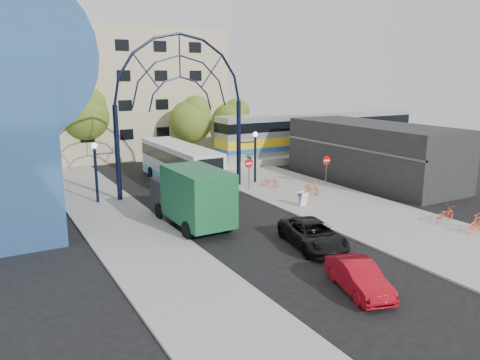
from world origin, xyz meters
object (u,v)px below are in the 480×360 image
gateway_arch (180,82)px  tree_north_c (233,118)px  black_suv (313,234)px  street_name_sign (249,163)px  bike_near_a (270,181)px  bike_far_a (445,214)px  train_car (320,131)px  do_not_enter_sign (326,163)px  green_truck (191,196)px  sandwich_board (303,197)px  city_bus (180,164)px  red_sedan (359,277)px  bike_near_b (312,188)px  stop_sign (249,166)px  tree_north_b (85,113)px  bike_far_b (478,223)px  tree_north_a (192,119)px

gateway_arch → tree_north_c: bearing=49.0°
gateway_arch → black_suv: 16.53m
tree_north_c → black_suv: tree_north_c is taller
street_name_sign → bike_near_a: size_ratio=1.69×
bike_far_a → bike_near_a: bearing=10.1°
tree_north_c → train_car: bearing=-37.0°
do_not_enter_sign → green_truck: bearing=-164.4°
sandwich_board → bike_near_a: size_ratio=0.60×
city_bus → red_sedan: bearing=-92.7°
red_sedan → bike_near_a: bearing=83.6°
city_bus → bike_far_a: (10.13, -18.17, -1.14)m
bike_near_b → red_sedan: bearing=-124.1°
stop_sign → bike_far_a: stop_sign is taller
tree_north_c → bike_near_b: size_ratio=3.89×
tree_north_b → bike_far_a: tree_north_b is taller
street_name_sign → tree_north_b: size_ratio=0.35×
gateway_arch → tree_north_b: bearing=103.7°
city_bus → bike_near_b: 11.30m
street_name_sign → black_suv: size_ratio=0.55×
black_suv → bike_far_b: (9.57, -3.08, -0.03)m
gateway_arch → do_not_enter_sign: (11.00, -4.00, -6.58)m
gateway_arch → city_bus: size_ratio=1.12×
sandwich_board → tree_north_a: 20.33m
red_sedan → bike_near_a: 19.04m
gateway_arch → train_car: bearing=21.8°
gateway_arch → bike_near_a: size_ratio=8.24×
tree_north_b → green_truck: size_ratio=1.10×
green_truck → city_bus: bearing=70.4°
sandwich_board → tree_north_c: tree_north_c is taller
sandwich_board → bike_far_a: bearing=-53.1°
red_sedan → bike_near_b: red_sedan is taller
do_not_enter_sign → black_suv: 14.26m
tree_north_b → red_sedan: 36.11m
do_not_enter_sign → bike_far_a: do_not_enter_sign is taller
stop_sign → street_name_sign: bearing=56.4°
gateway_arch → bike_far_b: gateway_arch is taller
gateway_arch → tree_north_a: bearing=62.8°
sandwich_board → red_sedan: (-5.86, -11.68, -0.08)m
stop_sign → green_truck: green_truck is taller
tree_north_a → black_suv: tree_north_a is taller
do_not_enter_sign → red_sedan: do_not_enter_sign is taller
green_truck → bike_near_b: size_ratio=4.38×
city_bus → bike_far_b: 22.78m
stop_sign → black_suv: (-3.39, -12.47, -1.29)m
bike_far_a → tree_north_b: bearing=17.9°
black_suv → city_bus: bearing=103.7°
black_suv → bike_far_b: size_ratio=2.77×
street_name_sign → red_sedan: size_ratio=0.70×
tree_north_a → tree_north_c: tree_north_a is taller
street_name_sign → city_bus: (-4.27, 4.27, -0.38)m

